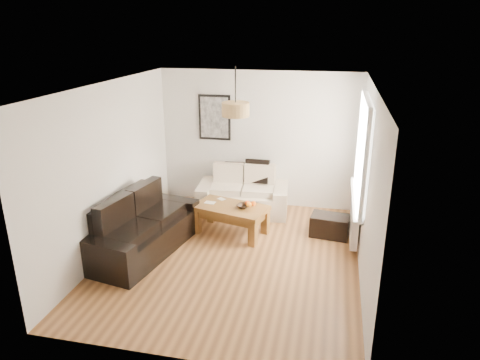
% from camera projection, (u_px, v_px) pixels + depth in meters
% --- Properties ---
extents(floor, '(4.50, 4.50, 0.00)m').
position_uv_depth(floor, '(232.00, 257.00, 6.79)').
color(floor, brown).
rests_on(floor, ground).
extents(ceiling, '(3.80, 4.50, 0.00)m').
position_uv_depth(ceiling, '(231.00, 86.00, 5.92)').
color(ceiling, white).
rests_on(ceiling, floor).
extents(wall_back, '(3.80, 0.04, 2.60)m').
position_uv_depth(wall_back, '(258.00, 140.00, 8.43)').
color(wall_back, silver).
rests_on(wall_back, floor).
extents(wall_front, '(3.80, 0.04, 2.60)m').
position_uv_depth(wall_front, '(178.00, 251.00, 4.28)').
color(wall_front, silver).
rests_on(wall_front, floor).
extents(wall_left, '(0.04, 4.50, 2.60)m').
position_uv_depth(wall_left, '(110.00, 169.00, 6.74)').
color(wall_left, silver).
rests_on(wall_left, floor).
extents(wall_right, '(0.04, 4.50, 2.60)m').
position_uv_depth(wall_right, '(367.00, 187.00, 5.97)').
color(wall_right, silver).
rests_on(wall_right, floor).
extents(window_bay, '(0.14, 1.90, 1.60)m').
position_uv_depth(window_bay, '(364.00, 150.00, 6.62)').
color(window_bay, white).
rests_on(window_bay, wall_right).
extents(radiator, '(0.10, 0.90, 0.52)m').
position_uv_depth(radiator, '(354.00, 224.00, 7.03)').
color(radiator, white).
rests_on(radiator, wall_right).
extents(poster, '(0.62, 0.04, 0.87)m').
position_uv_depth(poster, '(215.00, 117.00, 8.44)').
color(poster, black).
rests_on(poster, wall_back).
extents(pendant_shade, '(0.40, 0.40, 0.20)m').
position_uv_depth(pendant_shade, '(236.00, 109.00, 6.32)').
color(pendant_shade, tan).
rests_on(pendant_shade, ceiling).
extents(loveseat_cream, '(1.74, 1.05, 0.83)m').
position_uv_depth(loveseat_cream, '(243.00, 191.00, 8.33)').
color(loveseat_cream, beige).
rests_on(loveseat_cream, floor).
extents(sofa_leather, '(1.35, 2.18, 0.88)m').
position_uv_depth(sofa_leather, '(141.00, 225.00, 6.85)').
color(sofa_leather, black).
rests_on(sofa_leather, floor).
extents(coffee_table, '(1.33, 0.94, 0.49)m').
position_uv_depth(coffee_table, '(231.00, 220.00, 7.49)').
color(coffee_table, brown).
rests_on(coffee_table, floor).
extents(ottoman, '(0.68, 0.48, 0.36)m').
position_uv_depth(ottoman, '(330.00, 226.00, 7.42)').
color(ottoman, black).
rests_on(ottoman, floor).
extents(cushion_left, '(0.38, 0.15, 0.37)m').
position_uv_depth(cushion_left, '(235.00, 172.00, 8.46)').
color(cushion_left, black).
rests_on(cushion_left, loveseat_cream).
extents(cushion_right, '(0.45, 0.15, 0.45)m').
position_uv_depth(cushion_right, '(257.00, 171.00, 8.36)').
color(cushion_right, black).
rests_on(cushion_right, loveseat_cream).
extents(fruit_bowl, '(0.28, 0.28, 0.05)m').
position_uv_depth(fruit_bowl, '(244.00, 206.00, 7.34)').
color(fruit_bowl, black).
rests_on(fruit_bowl, coffee_table).
extents(orange_a, '(0.11, 0.11, 0.09)m').
position_uv_depth(orange_a, '(249.00, 205.00, 7.37)').
color(orange_a, orange).
rests_on(orange_a, fruit_bowl).
extents(orange_b, '(0.09, 0.09, 0.09)m').
position_uv_depth(orange_b, '(253.00, 203.00, 7.42)').
color(orange_b, orange).
rests_on(orange_b, fruit_bowl).
extents(orange_c, '(0.10, 0.10, 0.09)m').
position_uv_depth(orange_c, '(247.00, 203.00, 7.43)').
color(orange_c, '#FF5115').
rests_on(orange_c, fruit_bowl).
extents(papers, '(0.19, 0.14, 0.01)m').
position_uv_depth(papers, '(210.00, 203.00, 7.56)').
color(papers, beige).
rests_on(papers, coffee_table).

